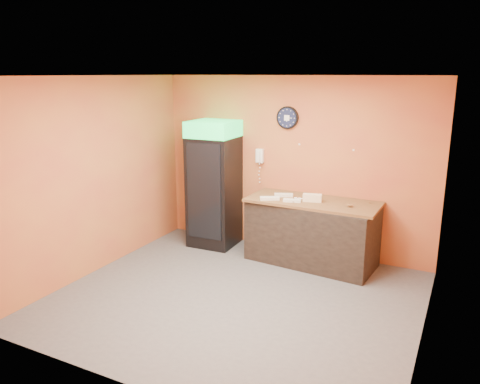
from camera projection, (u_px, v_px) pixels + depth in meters
The scene contains 15 objects.
floor at pixel (236, 298), 6.06m from camera, with size 4.50×4.50×0.00m, color #47474C.
back_wall at pixel (293, 166), 7.44m from camera, with size 4.50×0.02×2.80m, color #BA7234.
left_wall at pixel (96, 176), 6.69m from camera, with size 0.02×4.00×2.80m, color #BA7234.
right_wall at pixel (433, 219), 4.73m from camera, with size 0.02×4.00×2.80m, color #BA7234.
ceiling at pixel (235, 76), 5.36m from camera, with size 4.50×4.00×0.02m, color white.
beverage_cooler at pixel (213, 186), 7.73m from camera, with size 0.76×0.77×2.09m.
prep_counter at pixel (312, 233), 7.10m from camera, with size 1.89×0.84×0.94m, color black.
wall_clock at pixel (287, 118), 7.27m from camera, with size 0.35×0.06×0.35m.
wall_phone at pixel (260, 156), 7.61m from camera, with size 0.12×0.11×0.22m.
butcher_paper at pixel (313, 202), 6.98m from camera, with size 1.95×0.84×0.04m, color brown.
sub_roll_stack at pixel (312, 198), 6.90m from camera, with size 0.29×0.16×0.12m.
wrapped_sandwich_left at pixel (270, 198), 7.01m from camera, with size 0.29×0.11×0.04m, color silver.
wrapped_sandwich_mid at pixel (292, 200), 6.90m from camera, with size 0.26×0.10×0.04m, color silver.
wrapped_sandwich_right at pixel (284, 195), 7.20m from camera, with size 0.28×0.11×0.04m, color silver.
kitchen_tool at pixel (304, 198), 7.01m from camera, with size 0.06×0.06×0.06m, color silver.
Camera 1 is at (2.52, -4.92, 2.83)m, focal length 35.00 mm.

